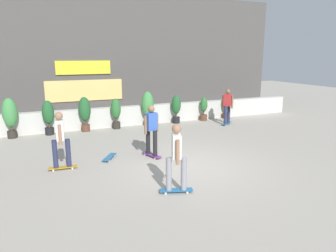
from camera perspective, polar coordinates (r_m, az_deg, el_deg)
The scene contains 16 objects.
ground_plane at distance 9.37m, azimuth 3.60°, elevation -7.28°, with size 48.00×48.00×0.00m, color #A8A093.
planter_wall at distance 14.67m, azimuth -6.85°, elevation 1.93°, with size 18.00×0.40×0.90m, color beige.
building_backdrop at distance 18.28m, azimuth -10.68°, elevation 12.79°, with size 20.00×2.08×6.50m.
potted_plant_0 at distance 13.64m, azimuth -27.15°, elevation 1.87°, with size 0.57×0.57×1.61m.
potted_plant_1 at distance 13.63m, azimuth -21.23°, elevation 1.88°, with size 0.48×0.48×1.43m.
potted_plant_2 at distance 13.73m, azimuth -15.13°, elevation 2.61°, with size 0.52×0.52×1.50m.
potted_plant_3 at distance 13.99m, azimuth -9.60°, elevation 2.63°, with size 0.45×0.45×1.36m.
potted_plant_4 at distance 14.37m, azimuth -3.79°, elevation 3.76°, with size 0.57×0.57×1.61m.
potted_plant_5 at distance 14.93m, azimuth 1.52°, elevation 3.50°, with size 0.45×0.45×1.38m.
potted_plant_6 at distance 15.64m, azimuth 6.62°, elevation 3.24°, with size 0.36×0.36×1.18m.
potted_plant_7 at distance 16.32m, azimuth 10.76°, elevation 3.81°, with size 0.40×0.40×1.28m.
skater_far_right at distance 9.88m, azimuth -3.09°, elevation -0.50°, with size 0.53×0.82×1.70m.
skater_foreground at distance 7.28m, azimuth 1.56°, elevation -5.45°, with size 0.82×0.54×1.70m.
skater_mid_plaza at distance 14.82m, azimuth 10.92°, elevation 3.82°, with size 0.79×0.59×1.70m.
skater_far_left at distance 9.27m, azimuth -19.23°, elevation -2.13°, with size 0.81×0.56×1.70m.
skateboard_near_camera at distance 10.08m, azimuth -10.76°, elevation -5.64°, with size 0.60×0.78×0.08m.
Camera 1 is at (-3.95, -7.86, 3.24)m, focal length 33.01 mm.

